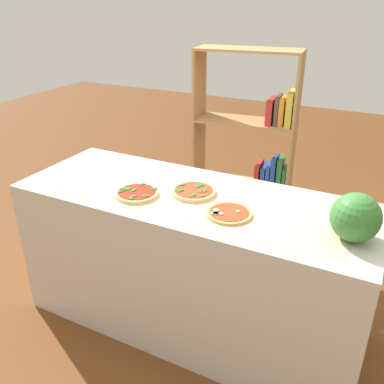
{
  "coord_description": "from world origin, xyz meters",
  "views": [
    {
      "loc": [
        0.95,
        -1.86,
        1.92
      ],
      "look_at": [
        0.0,
        0.0,
        0.92
      ],
      "focal_mm": 39.02,
      "sensor_mm": 36.0,
      "label": 1
    }
  ],
  "objects_px": {
    "pizza_spinach_1": "(194,192)",
    "bookshelf": "(255,167)",
    "pizza_spinach_0": "(137,193)",
    "pizza_mushroom_2": "(229,213)",
    "watermelon": "(356,217)"
  },
  "relations": [
    {
      "from": "pizza_spinach_1",
      "to": "watermelon",
      "type": "bearing_deg",
      "value": -6.38
    },
    {
      "from": "pizza_spinach_1",
      "to": "bookshelf",
      "type": "bearing_deg",
      "value": 89.19
    },
    {
      "from": "pizza_mushroom_2",
      "to": "watermelon",
      "type": "relative_size",
      "value": 1.04
    },
    {
      "from": "watermelon",
      "to": "pizza_spinach_0",
      "type": "bearing_deg",
      "value": -176.66
    },
    {
      "from": "pizza_mushroom_2",
      "to": "pizza_spinach_1",
      "type": "bearing_deg",
      "value": 152.69
    },
    {
      "from": "pizza_spinach_0",
      "to": "pizza_spinach_1",
      "type": "height_order",
      "value": "pizza_spinach_1"
    },
    {
      "from": "pizza_spinach_0",
      "to": "pizza_mushroom_2",
      "type": "distance_m",
      "value": 0.54
    },
    {
      "from": "pizza_spinach_0",
      "to": "pizza_mushroom_2",
      "type": "xyz_separation_m",
      "value": [
        0.54,
        0.02,
        -0.0
      ]
    },
    {
      "from": "watermelon",
      "to": "pizza_spinach_1",
      "type": "bearing_deg",
      "value": 173.62
    },
    {
      "from": "pizza_mushroom_2",
      "to": "bookshelf",
      "type": "bearing_deg",
      "value": 102.2
    },
    {
      "from": "pizza_spinach_1",
      "to": "watermelon",
      "type": "distance_m",
      "value": 0.87
    },
    {
      "from": "pizza_spinach_0",
      "to": "bookshelf",
      "type": "height_order",
      "value": "bookshelf"
    },
    {
      "from": "pizza_mushroom_2",
      "to": "bookshelf",
      "type": "height_order",
      "value": "bookshelf"
    },
    {
      "from": "pizza_spinach_0",
      "to": "pizza_spinach_1",
      "type": "xyz_separation_m",
      "value": [
        0.27,
        0.16,
        0.0
      ]
    },
    {
      "from": "pizza_mushroom_2",
      "to": "bookshelf",
      "type": "xyz_separation_m",
      "value": [
        -0.26,
        1.18,
        -0.23
      ]
    }
  ]
}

